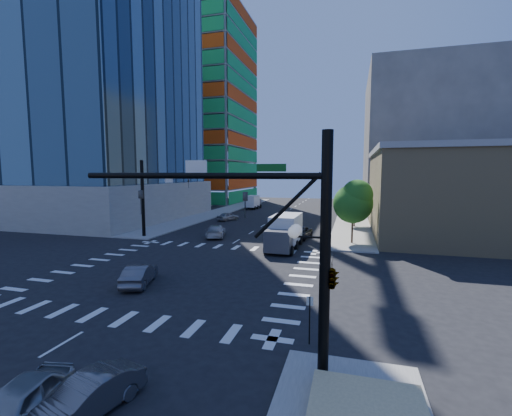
% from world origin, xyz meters
% --- Properties ---
extents(ground, '(160.00, 160.00, 0.00)m').
position_xyz_m(ground, '(0.00, 0.00, 0.00)').
color(ground, black).
rests_on(ground, ground).
extents(road_markings, '(20.00, 20.00, 0.01)m').
position_xyz_m(road_markings, '(0.00, 0.00, 0.01)').
color(road_markings, silver).
rests_on(road_markings, ground).
extents(sidewalk_ne, '(5.00, 60.00, 0.15)m').
position_xyz_m(sidewalk_ne, '(12.50, 40.00, 0.07)').
color(sidewalk_ne, gray).
rests_on(sidewalk_ne, ground).
extents(sidewalk_nw, '(5.00, 60.00, 0.15)m').
position_xyz_m(sidewalk_nw, '(-12.50, 40.00, 0.07)').
color(sidewalk_nw, gray).
rests_on(sidewalk_nw, ground).
extents(office_tower, '(30.00, 30.00, 71.00)m').
position_xyz_m(office_tower, '(-30.00, 25.00, 35.13)').
color(office_tower, gray).
rests_on(office_tower, ground).
extents(construction_building, '(25.16, 34.50, 70.60)m').
position_xyz_m(construction_building, '(-27.41, 61.93, 24.61)').
color(construction_building, slate).
rests_on(construction_building, ground).
extents(commercial_building, '(20.50, 22.50, 10.60)m').
position_xyz_m(commercial_building, '(25.00, 22.00, 5.31)').
color(commercial_building, tan).
rests_on(commercial_building, ground).
extents(bg_building_ne, '(24.00, 30.00, 28.00)m').
position_xyz_m(bg_building_ne, '(27.00, 55.00, 14.00)').
color(bg_building_ne, '#5B5552').
rests_on(bg_building_ne, ground).
extents(signal_mast_se, '(10.51, 2.48, 9.00)m').
position_xyz_m(signal_mast_se, '(10.60, -11.50, 5.01)').
color(signal_mast_se, black).
rests_on(signal_mast_se, sidewalk_se).
extents(signal_mast_nw, '(10.20, 0.40, 9.00)m').
position_xyz_m(signal_mast_nw, '(-10.00, 11.50, 5.49)').
color(signal_mast_nw, black).
rests_on(signal_mast_nw, sidewalk_nw).
extents(tree_south, '(4.16, 4.16, 6.82)m').
position_xyz_m(tree_south, '(12.63, 13.90, 4.69)').
color(tree_south, '#382316').
rests_on(tree_south, sidewalk_ne).
extents(tree_north, '(3.54, 3.52, 5.78)m').
position_xyz_m(tree_north, '(12.93, 25.90, 3.99)').
color(tree_north, '#382316').
rests_on(tree_north, sidewalk_ne).
extents(no_parking_sign, '(0.30, 0.06, 2.20)m').
position_xyz_m(no_parking_sign, '(10.70, -9.00, 1.38)').
color(no_parking_sign, black).
rests_on(no_parking_sign, ground).
extents(car_nb_near, '(2.33, 4.30, 1.39)m').
position_xyz_m(car_nb_near, '(2.87, -16.54, 0.69)').
color(car_nb_near, gray).
rests_on(car_nb_near, ground).
extents(car_nb_right, '(2.16, 3.94, 1.23)m').
position_xyz_m(car_nb_right, '(4.49, -15.45, 0.62)').
color(car_nb_right, '#4E4E53').
rests_on(car_nb_right, ground).
extents(car_nb_far, '(2.89, 5.16, 1.36)m').
position_xyz_m(car_nb_far, '(6.53, 15.51, 0.68)').
color(car_nb_far, black).
rests_on(car_nb_far, ground).
extents(car_sb_near, '(3.42, 5.44, 1.47)m').
position_xyz_m(car_sb_near, '(-3.20, 13.85, 0.73)').
color(car_sb_near, '#BCBCBC').
rests_on(car_sb_near, ground).
extents(car_sb_mid, '(3.04, 4.23, 1.34)m').
position_xyz_m(car_sb_mid, '(-6.76, 27.54, 0.67)').
color(car_sb_mid, '#9FA1A7').
rests_on(car_sb_mid, ground).
extents(car_sb_cross, '(2.73, 4.53, 1.41)m').
position_xyz_m(car_sb_cross, '(-1.55, -3.88, 0.71)').
color(car_sb_cross, '#525257').
rests_on(car_sb_cross, ground).
extents(box_truck_near, '(2.86, 6.50, 3.38)m').
position_xyz_m(box_truck_near, '(5.93, 9.48, 1.50)').
color(box_truck_near, black).
rests_on(box_truck_near, ground).
extents(box_truck_far, '(2.39, 5.46, 2.85)m').
position_xyz_m(box_truck_far, '(-7.95, 46.31, 1.26)').
color(box_truck_far, black).
rests_on(box_truck_far, ground).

